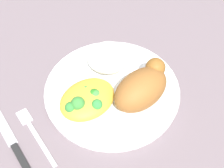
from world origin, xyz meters
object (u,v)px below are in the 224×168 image
Objects in this scene: plate at (112,90)px; fork at (34,133)px; roasted_chicken at (142,87)px; mac_cheese_with_broccoli at (87,99)px; knife at (14,145)px; rice_pile at (108,57)px.

plate is 0.18m from fork.
roasted_chicken is 0.11m from mac_cheese_with_broccoli.
fork is (-0.17, 0.03, -0.01)m from plate.
plate is 1.95× the size of fork.
knife is at bearing 159.12° from roasted_chicken.
mac_cheese_with_broccoli reaches higher than fork.
mac_cheese_with_broccoli is 0.60× the size of knife.
plate is at bearing -8.06° from knife.
rice_pile is 0.11m from mac_cheese_with_broccoli.
knife is (-0.25, -0.02, -0.04)m from rice_pile.
roasted_chicken reaches higher than fork.
knife is at bearing -175.18° from rice_pile.
mac_cheese_with_broccoli is at bearing -11.40° from knife.
fork is (-0.20, 0.09, -0.05)m from roasted_chicken.
fork is at bearing 171.13° from plate.
mac_cheese_with_broccoli is at bearing 145.33° from roasted_chicken.
roasted_chicken is at bearing -69.67° from plate.
plate is 1.46× the size of knife.
roasted_chicken reaches higher than rice_pile.
roasted_chicken is 0.68× the size of knife.
roasted_chicken is 0.22m from fork.
rice_pile reaches higher than plate.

